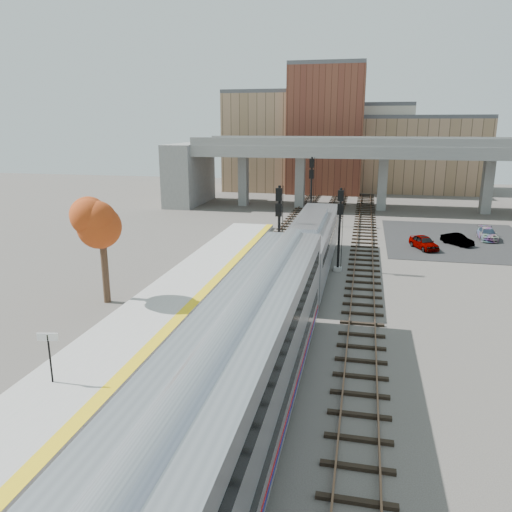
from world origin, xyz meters
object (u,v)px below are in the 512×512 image
at_px(locomotive, 312,244).
at_px(tree, 101,218).
at_px(coach, 241,381).
at_px(signal_mast_far, 311,191).
at_px(car_a, 424,242).
at_px(signal_mast_mid, 339,232).
at_px(car_b, 457,239).
at_px(car_c, 487,234).
at_px(signal_mast_near, 279,235).

height_order(locomotive, tree, tree).
height_order(coach, signal_mast_far, signal_mast_far).
relative_size(coach, car_a, 6.89).
bearing_deg(locomotive, signal_mast_far, 96.48).
height_order(signal_mast_mid, car_b, signal_mast_mid).
bearing_deg(signal_mast_mid, tree, -144.01).
xyz_separation_m(coach, signal_mast_mid, (2.00, 23.33, 0.32)).
distance_m(car_a, car_b, 4.01).
xyz_separation_m(locomotive, signal_mast_mid, (2.00, 0.73, 0.84)).
xyz_separation_m(signal_mast_far, car_c, (17.98, -3.59, -3.30)).
bearing_deg(signal_mast_far, car_a, -38.16).
distance_m(signal_mast_near, car_b, 20.95).
distance_m(signal_mast_far, car_c, 18.63).
relative_size(signal_mast_near, tree, 0.94).
bearing_deg(signal_mast_near, car_c, 44.58).
bearing_deg(signal_mast_far, car_b, -24.35).
relative_size(coach, car_c, 6.36).
relative_size(car_a, car_b, 1.13).
bearing_deg(tree, signal_mast_far, 70.27).
height_order(signal_mast_far, car_b, signal_mast_far).
distance_m(locomotive, signal_mast_far, 18.67).
distance_m(locomotive, signal_mast_near, 3.71).
relative_size(tree, car_b, 2.32).
bearing_deg(coach, tree, 132.96).
bearing_deg(signal_mast_near, locomotive, 53.37).
xyz_separation_m(tree, car_b, (24.74, 21.39, -4.96)).
bearing_deg(signal_mast_far, signal_mast_near, -90.00).
bearing_deg(tree, signal_mast_near, 33.79).
height_order(signal_mast_far, car_a, signal_mast_far).
bearing_deg(locomotive, car_c, 43.16).
relative_size(tree, car_a, 2.05).
distance_m(signal_mast_far, car_a, 14.89).
distance_m(coach, signal_mast_far, 41.15).
xyz_separation_m(coach, signal_mast_near, (-2.10, 19.78, 0.66)).
height_order(coach, car_a, coach).
bearing_deg(locomotive, car_a, 45.55).
relative_size(car_a, car_c, 0.92).
relative_size(signal_mast_near, car_c, 1.78).
bearing_deg(car_b, signal_mast_near, -174.46).
bearing_deg(car_b, car_a, 176.12).
bearing_deg(coach, car_b, 69.93).
xyz_separation_m(car_a, car_b, (3.26, 2.33, -0.09)).
height_order(locomotive, signal_mast_far, signal_mast_far).
bearing_deg(signal_mast_near, signal_mast_mid, 40.90).
distance_m(signal_mast_near, car_a, 17.04).
bearing_deg(locomotive, car_b, 43.24).
height_order(signal_mast_far, car_c, signal_mast_far).
distance_m(signal_mast_mid, tree, 17.66).
height_order(signal_mast_near, signal_mast_mid, signal_mast_near).
bearing_deg(tree, car_c, 41.09).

